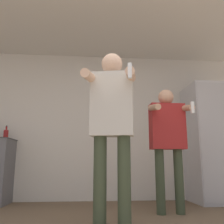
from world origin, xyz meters
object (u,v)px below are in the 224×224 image
refrigerator (211,142)px  bottle_short_whiskey (6,134)px  person_man_side (168,135)px  person_woman_foreground (112,119)px

refrigerator → bottle_short_whiskey: size_ratio=8.75×
person_man_side → refrigerator: bearing=39.6°
refrigerator → bottle_short_whiskey: 3.34m
bottle_short_whiskey → person_man_side: size_ratio=0.14×
refrigerator → person_woman_foreground: (-1.77, -1.49, 0.10)m
bottle_short_whiskey → person_man_side: person_man_side is taller
person_man_side → person_woman_foreground: bearing=-139.3°
refrigerator → person_man_side: 1.27m
refrigerator → bottle_short_whiskey: bearing=177.8°
bottle_short_whiskey → person_woman_foreground: size_ratio=0.12×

